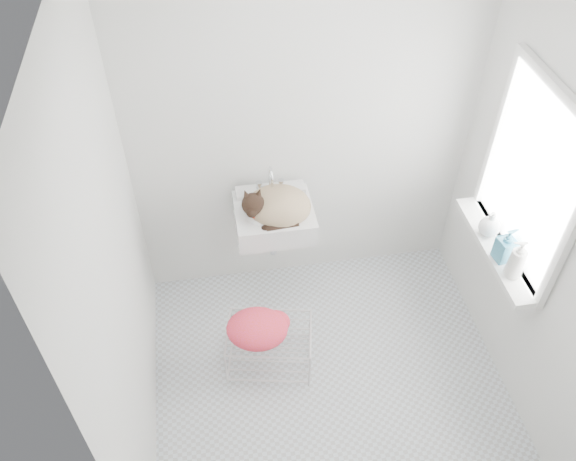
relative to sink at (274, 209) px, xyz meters
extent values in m
cube|color=silver|center=(0.23, -0.74, -0.85)|extent=(2.20, 2.00, 0.02)
cube|color=silver|center=(0.23, 0.26, 0.40)|extent=(2.20, 0.02, 2.50)
cube|color=silver|center=(1.33, -0.74, 0.40)|extent=(0.02, 2.00, 2.50)
cube|color=silver|center=(-0.87, -0.74, 0.40)|extent=(0.02, 2.00, 2.50)
cube|color=white|center=(1.32, -0.54, 0.50)|extent=(0.01, 0.80, 1.00)
cube|color=white|center=(1.30, -0.54, 0.50)|extent=(0.04, 0.90, 1.10)
cube|color=white|center=(1.24, -0.54, -0.02)|extent=(0.16, 0.88, 0.04)
cube|color=silver|center=(0.00, 0.00, 0.00)|extent=(0.49, 0.43, 0.20)
ellipsoid|color=tan|center=(0.03, -0.01, 0.03)|extent=(0.44, 0.40, 0.20)
sphere|color=black|center=(-0.12, -0.08, 0.12)|extent=(0.17, 0.17, 0.14)
torus|color=#AB1307|center=(-0.11, -0.08, 0.08)|extent=(0.15, 0.14, 0.06)
cube|color=silver|center=(-0.12, -0.54, -0.70)|extent=(0.58, 0.46, 0.31)
ellipsoid|color=#D73200|center=(-0.20, -0.57, -0.51)|extent=(0.43, 0.34, 0.16)
imported|color=silver|center=(1.23, -0.77, 0.00)|extent=(0.10, 0.10, 0.22)
imported|color=teal|center=(1.23, -0.64, 0.00)|extent=(0.11, 0.11, 0.22)
imported|color=white|center=(1.23, -0.43, 0.00)|extent=(0.17, 0.17, 0.17)
camera|label=1|loc=(-0.36, -2.74, 2.49)|focal=36.91mm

